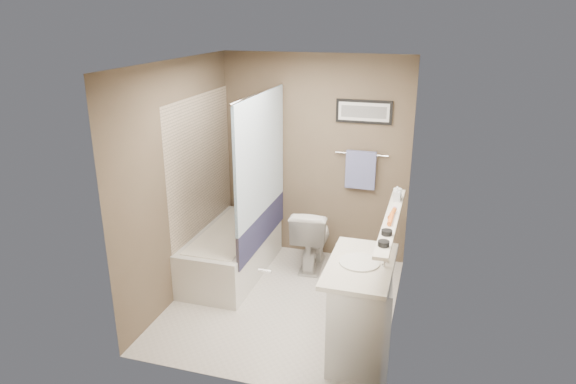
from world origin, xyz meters
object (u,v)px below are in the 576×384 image
(glass_jar, at_px, (397,194))
(hair_brush_back, at_px, (392,214))
(bathtub, at_px, (232,252))
(vanity, at_px, (359,309))
(soap_bottle, at_px, (397,194))
(candle_bowl_far, at_px, (387,232))
(toilet, at_px, (312,237))
(candle_bowl_near, at_px, (384,243))
(hair_brush_front, at_px, (391,219))

(glass_jar, bearing_deg, hair_brush_back, -90.00)
(bathtub, height_order, hair_brush_back, hair_brush_back)
(vanity, bearing_deg, bathtub, 141.17)
(glass_jar, bearing_deg, soap_bottle, -90.00)
(soap_bottle, bearing_deg, candle_bowl_far, -90.00)
(toilet, bearing_deg, candle_bowl_near, 117.03)
(candle_bowl_far, xyz_separation_m, hair_brush_front, (0.00, 0.28, 0.00))
(toilet, bearing_deg, bathtub, 23.43)
(glass_jar, bearing_deg, toilet, 152.30)
(hair_brush_front, height_order, soap_bottle, soap_bottle)
(hair_brush_back, distance_m, soap_bottle, 0.40)
(hair_brush_back, height_order, glass_jar, glass_jar)
(candle_bowl_near, height_order, candle_bowl_far, same)
(hair_brush_back, xyz_separation_m, soap_bottle, (0.00, 0.39, 0.05))
(bathtub, distance_m, vanity, 1.89)
(hair_brush_front, xyz_separation_m, soap_bottle, (0.00, 0.54, 0.05))
(toilet, xyz_separation_m, hair_brush_back, (0.96, -0.97, 0.77))
(candle_bowl_near, bearing_deg, toilet, 120.78)
(glass_jar, xyz_separation_m, soap_bottle, (0.00, -0.07, 0.02))
(bathtub, bearing_deg, hair_brush_back, -17.00)
(vanity, xyz_separation_m, hair_brush_front, (0.19, 0.31, 0.74))
(vanity, distance_m, candle_bowl_far, 0.76)
(candle_bowl_far, distance_m, hair_brush_back, 0.42)
(glass_jar, distance_m, soap_bottle, 0.08)
(glass_jar, bearing_deg, candle_bowl_near, -90.00)
(candle_bowl_near, xyz_separation_m, candle_bowl_far, (0.00, 0.22, 0.00))
(hair_brush_front, xyz_separation_m, glass_jar, (0.00, 0.61, 0.03))
(toilet, bearing_deg, hair_brush_front, 127.08)
(vanity, xyz_separation_m, soap_bottle, (0.19, 0.84, 0.79))
(vanity, xyz_separation_m, glass_jar, (0.19, 0.91, 0.77))
(candle_bowl_near, bearing_deg, bathtub, 146.21)
(bathtub, xyz_separation_m, hair_brush_front, (1.79, -0.69, 0.89))
(vanity, bearing_deg, glass_jar, 71.69)
(hair_brush_front, height_order, hair_brush_back, same)
(hair_brush_front, distance_m, hair_brush_back, 0.14)
(toilet, distance_m, glass_jar, 1.35)
(hair_brush_back, bearing_deg, hair_brush_front, -90.00)
(candle_bowl_far, bearing_deg, glass_jar, 90.00)
(candle_bowl_far, distance_m, soap_bottle, 0.82)
(toilet, relative_size, candle_bowl_near, 8.12)
(hair_brush_back, bearing_deg, bathtub, 162.82)
(candle_bowl_near, xyz_separation_m, hair_brush_front, (0.00, 0.50, 0.00))
(vanity, bearing_deg, hair_brush_front, 51.94)
(bathtub, xyz_separation_m, candle_bowl_near, (1.79, -1.19, 0.89))
(hair_brush_back, relative_size, soap_bottle, 1.52)
(vanity, distance_m, soap_bottle, 1.17)
(soap_bottle, bearing_deg, bathtub, 174.98)
(candle_bowl_near, relative_size, candle_bowl_far, 1.00)
(glass_jar, height_order, soap_bottle, soap_bottle)
(hair_brush_back, bearing_deg, candle_bowl_far, -90.00)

